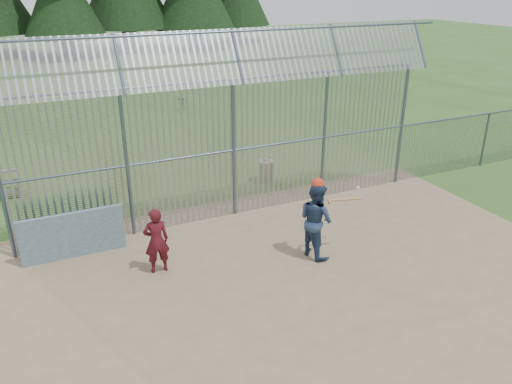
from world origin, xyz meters
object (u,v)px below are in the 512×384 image
dugout_wall (73,235)px  trash_can (266,171)px  batter (316,220)px  onlooker (156,241)px

dugout_wall → trash_can: bearing=21.4°
dugout_wall → batter: size_ratio=1.28×
dugout_wall → onlooker: size_ratio=1.53×
onlooker → trash_can: bearing=-137.2°
dugout_wall → trash_can: dugout_wall is taller
onlooker → trash_can: size_ratio=2.00×
batter → onlooker: 3.90m
dugout_wall → batter: 6.05m
onlooker → trash_can: (4.85, 4.13, -0.46)m
batter → trash_can: size_ratio=2.38×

